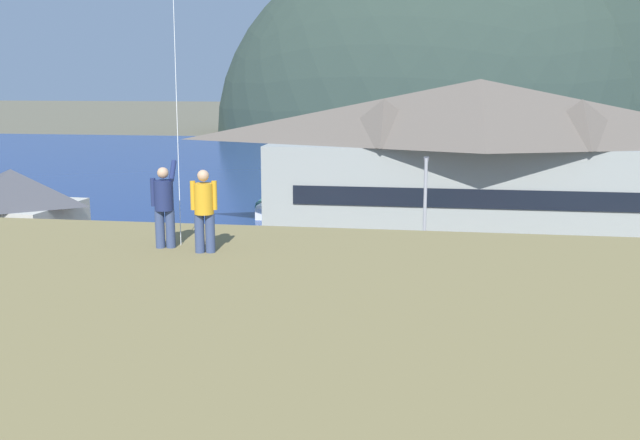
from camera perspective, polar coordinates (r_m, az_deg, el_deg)
ground_plane at (r=26.79m, az=-4.78°, el=-11.17°), size 600.00×600.00×0.00m
parking_lot_pad at (r=31.35m, az=-2.63°, el=-7.70°), size 40.00×20.00×0.10m
bay_water at (r=84.90m, az=4.75°, el=4.14°), size 360.00×84.00×0.03m
far_hill_west_ridge at (r=141.08m, az=9.53°, el=6.74°), size 86.19×62.17×74.64m
harbor_lodge at (r=46.18m, az=12.24°, el=4.84°), size 27.08×9.66×10.09m
storage_shed_near_lot at (r=39.42m, az=-22.80°, el=-0.28°), size 6.32×5.83×5.73m
wharf_dock at (r=57.92m, az=0.76°, el=1.31°), size 3.20×10.58×0.70m
moored_boat_wharfside at (r=57.74m, az=-3.00°, el=1.64°), size 3.01×8.51×2.16m
moored_boat_outer_mooring at (r=56.96m, az=4.21°, el=1.49°), size 2.81×7.50×2.16m
moored_boat_inner_slip at (r=55.66m, az=-3.16°, el=1.28°), size 2.30×6.88×2.16m
parked_car_corner_spot at (r=33.20m, az=22.76°, el=-5.66°), size 4.35×2.36×1.82m
parked_car_front_row_silver at (r=26.18m, az=0.47°, el=-9.17°), size 4.32×2.29×1.82m
parked_car_back_row_right at (r=31.38m, az=9.19°, el=-5.87°), size 4.23×2.10×1.82m
parked_car_lone_by_shed at (r=33.89m, az=-4.65°, el=-4.49°), size 4.27×2.20×1.82m
parked_car_mid_row_far at (r=34.63m, az=-16.49°, el=-4.58°), size 4.22×2.10×1.82m
parked_car_front_row_red at (r=26.80m, az=15.88°, el=-9.12°), size 4.20×2.06×1.82m
parked_car_back_row_left at (r=28.64m, az=-10.15°, el=-7.55°), size 4.29×2.22×1.82m
parking_light_pole at (r=35.22m, az=8.21°, el=0.57°), size 0.24×0.78×6.32m
person_kite_flyer at (r=15.84m, az=-12.11°, el=1.23°), size 0.52×0.70×1.86m
person_companion at (r=15.24m, az=-9.07°, el=0.90°), size 0.54×0.40×1.74m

